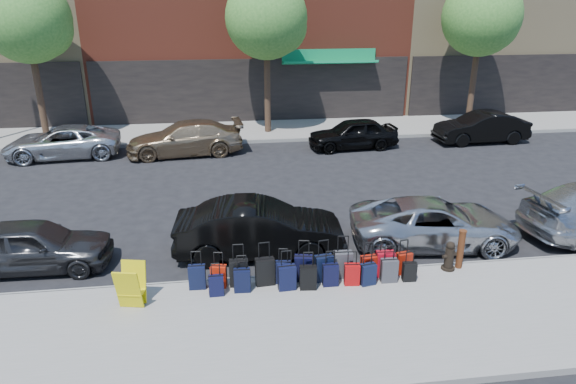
{
  "coord_description": "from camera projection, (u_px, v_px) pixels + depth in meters",
  "views": [
    {
      "loc": [
        -1.79,
        -15.34,
        6.55
      ],
      "look_at": [
        0.05,
        -1.5,
        1.15
      ],
      "focal_mm": 32.0,
      "sensor_mm": 36.0,
      "label": 1
    }
  ],
  "objects": [
    {
      "name": "tree_left",
      "position": [
        30.0,
        22.0,
        22.38
      ],
      "size": [
        3.8,
        3.8,
        7.27
      ],
      "color": "black",
      "rests_on": "sidewalk_far"
    },
    {
      "name": "suitcase_front_4",
      "position": [
        283.0,
        272.0,
        12.09
      ],
      "size": [
        0.38,
        0.25,
        0.87
      ],
      "rotation": [
        0.0,
        0.0,
        -0.15
      ],
      "color": "black",
      "rests_on": "sidewalk_near"
    },
    {
      "name": "suitcase_back_4",
      "position": [
        287.0,
        277.0,
        11.81
      ],
      "size": [
        0.42,
        0.26,
        0.96
      ],
      "rotation": [
        0.0,
        0.0,
        0.07
      ],
      "color": "black",
      "rests_on": "sidewalk_near"
    },
    {
      "name": "ground",
      "position": [
        281.0,
        208.0,
        16.77
      ],
      "size": [
        120.0,
        120.0,
        0.0
      ],
      "primitive_type": "plane",
      "color": "black",
      "rests_on": "ground"
    },
    {
      "name": "suitcase_back_1",
      "position": [
        216.0,
        285.0,
        11.59
      ],
      "size": [
        0.33,
        0.2,
        0.79
      ],
      "rotation": [
        0.0,
        0.0,
        0.02
      ],
      "color": "black",
      "rests_on": "sidewalk_near"
    },
    {
      "name": "car_near_1",
      "position": [
        260.0,
        229.0,
        13.57
      ],
      "size": [
        4.56,
        1.85,
        1.47
      ],
      "primitive_type": "imported",
      "rotation": [
        0.0,
        0.0,
        1.5
      ],
      "color": "black",
      "rests_on": "ground"
    },
    {
      "name": "suitcase_back_2",
      "position": [
        242.0,
        280.0,
        11.73
      ],
      "size": [
        0.38,
        0.23,
        0.89
      ],
      "rotation": [
        0.0,
        0.0,
        -0.04
      ],
      "color": "black",
      "rests_on": "sidewalk_near"
    },
    {
      "name": "suitcase_back_10",
      "position": [
        409.0,
        272.0,
        12.18
      ],
      "size": [
        0.33,
        0.2,
        0.76
      ],
      "rotation": [
        0.0,
        0.0,
        -0.04
      ],
      "color": "black",
      "rests_on": "sidewalk_near"
    },
    {
      "name": "car_far_3",
      "position": [
        481.0,
        127.0,
        23.98
      ],
      "size": [
        4.37,
        1.68,
        1.42
      ],
      "primitive_type": "imported",
      "rotation": [
        0.0,
        0.0,
        -1.53
      ],
      "color": "black",
      "rests_on": "ground"
    },
    {
      "name": "curb_near",
      "position": [
        302.0,
        276.0,
        12.6
      ],
      "size": [
        60.0,
        0.08,
        0.15
      ],
      "primitive_type": "cube",
      "color": "gray",
      "rests_on": "ground"
    },
    {
      "name": "suitcase_back_8",
      "position": [
        368.0,
        274.0,
        12.02
      ],
      "size": [
        0.39,
        0.27,
        0.85
      ],
      "rotation": [
        0.0,
        0.0,
        0.2
      ],
      "color": "black",
      "rests_on": "sidewalk_near"
    },
    {
      "name": "suitcase_front_0",
      "position": [
        197.0,
        277.0,
        11.85
      ],
      "size": [
        0.39,
        0.23,
        0.93
      ],
      "rotation": [
        0.0,
        0.0,
        -0.04
      ],
      "color": "black",
      "rests_on": "sidewalk_near"
    },
    {
      "name": "tree_center",
      "position": [
        269.0,
        20.0,
        23.67
      ],
      "size": [
        3.8,
        3.8,
        7.27
      ],
      "color": "black",
      "rests_on": "sidewalk_far"
    },
    {
      "name": "sidewalk_far",
      "position": [
        257.0,
        131.0,
        25.98
      ],
      "size": [
        60.0,
        4.0,
        0.15
      ],
      "primitive_type": "cube",
      "color": "gray",
      "rests_on": "ground"
    },
    {
      "name": "car_near_2",
      "position": [
        434.0,
        223.0,
        14.18
      ],
      "size": [
        4.81,
        2.6,
        1.28
      ],
      "primitive_type": "imported",
      "rotation": [
        0.0,
        0.0,
        1.46
      ],
      "color": "#B1B3B8",
      "rests_on": "ground"
    },
    {
      "name": "car_near_0",
      "position": [
        33.0,
        245.0,
        12.88
      ],
      "size": [
        3.85,
        1.63,
        1.3
      ],
      "primitive_type": "imported",
      "rotation": [
        0.0,
        0.0,
        1.55
      ],
      "color": "#313133",
      "rests_on": "ground"
    },
    {
      "name": "suitcase_front_10",
      "position": [
        404.0,
        263.0,
        12.49
      ],
      "size": [
        0.39,
        0.26,
        0.88
      ],
      "rotation": [
        0.0,
        0.0,
        0.16
      ],
      "color": "maroon",
      "rests_on": "sidewalk_near"
    },
    {
      "name": "suitcase_front_9",
      "position": [
        385.0,
        264.0,
        12.36
      ],
      "size": [
        0.44,
        0.26,
        1.03
      ],
      "rotation": [
        0.0,
        0.0,
        -0.06
      ],
      "color": "#A40A18",
      "rests_on": "sidewalk_near"
    },
    {
      "name": "car_far_2",
      "position": [
        353.0,
        134.0,
        23.06
      ],
      "size": [
        4.12,
        1.94,
        1.36
      ],
      "primitive_type": "imported",
      "rotation": [
        0.0,
        0.0,
        -1.49
      ],
      "color": "black",
      "rests_on": "ground"
    },
    {
      "name": "suitcase_front_2",
      "position": [
        239.0,
        273.0,
        11.96
      ],
      "size": [
        0.44,
        0.25,
        1.04
      ],
      "rotation": [
        0.0,
        0.0,
        -0.03
      ],
      "color": "black",
      "rests_on": "sidewalk_near"
    },
    {
      "name": "suitcase_front_7",
      "position": [
        343.0,
        264.0,
        12.31
      ],
      "size": [
        0.45,
        0.26,
        1.07
      ],
      "rotation": [
        0.0,
        0.0,
        -0.03
      ],
      "color": "#38393D",
      "rests_on": "sidewalk_near"
    },
    {
      "name": "suitcase_back_6",
      "position": [
        330.0,
        275.0,
        11.98
      ],
      "size": [
        0.37,
        0.21,
        0.87
      ],
      "rotation": [
        0.0,
        0.0,
        -0.01
      ],
      "color": "black",
      "rests_on": "sidewalk_near"
    },
    {
      "name": "bollard",
      "position": [
        461.0,
        249.0,
        12.67
      ],
      "size": [
        0.19,
        0.19,
        1.02
      ],
      "color": "#38190C",
      "rests_on": "sidewalk_near"
    },
    {
      "name": "suitcase_front_5",
      "position": [
        304.0,
        268.0,
        12.16
      ],
      "size": [
        0.46,
        0.31,
        1.03
      ],
      "rotation": [
        0.0,
        0.0,
        -0.18
      ],
      "color": "black",
      "rests_on": "sidewalk_near"
    },
    {
      "name": "fire_hydrant",
      "position": [
        449.0,
        257.0,
        12.65
      ],
      "size": [
        0.39,
        0.34,
        0.75
      ],
      "rotation": [
        0.0,
        0.0,
        0.27
      ],
      "color": "black",
      "rests_on": "sidewalk_near"
    },
    {
      "name": "sidewalk_near",
      "position": [
        317.0,
        325.0,
        10.73
      ],
      "size": [
        60.0,
        4.0,
        0.15
      ],
      "primitive_type": "cube",
      "color": "gray",
      "rests_on": "ground"
    },
    {
      "name": "suitcase_back_9",
      "position": [
        389.0,
        270.0,
        12.14
      ],
      "size": [
        0.39,
        0.23,
        0.93
      ],
      "rotation": [
        0.0,
        0.0,
        -0.02
      ],
      "color": "#37363B",
      "rests_on": "sidewalk_near"
    },
    {
      "name": "tree_right",
      "position": [
        484.0,
        19.0,
        24.96
      ],
      "size": [
        3.8,
        3.8,
        7.27
      ],
      "color": "black",
      "rests_on": "sidewalk_far"
    },
    {
      "name": "suitcase_front_1",
      "position": [
        219.0,
        276.0,
        11.92
      ],
      "size": [
        0.39,
        0.26,
        0.87
      ],
      "rotation": [
        0.0,
        0.0,
        -0.18
      ],
      "color": "#AE1D0B",
      "rests_on": "sidewalk_near"
    },
    {
      "name": "curb_far",
      "position": [
        261.0,
        141.0,
        24.11
      ],
      "size": [
        60.0,
        0.08,
        0.15
      ],
      "primitive_type": "cube",
      "color": "gray",
      "rests_on": "ground"
    },
    {
      "name": "display_rack",
      "position": [
        131.0,
        286.0,
        11.12
      ],
      "size": [
        0.65,
        0.69,
        0.96
      ],
      "rotation": [
        0.0,
        0.0,
        -0.2
      ],
      "color": "yellow",
      "rests_on": "sidewalk_near"
    },
    {
      "name": "suitcase_back_5",
      "position": [
        308.0,
        277.0,
        11.84
      ],
      "size": [
        0.4,
        0.26,
        0.92
      ],
      "rotation": [
        0.0,
        0.0,
        -0.1
      ],
      "color": "black",
      "rests_on": "sidewalk_near"
    },
    {
      "name": "car_far_0",
      "position": [
        62.0,
        142.0,
        21.81
      ],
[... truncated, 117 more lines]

